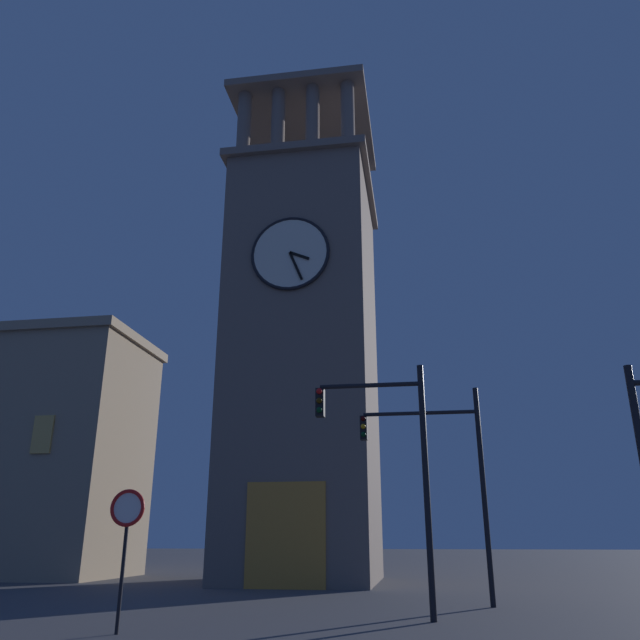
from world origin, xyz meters
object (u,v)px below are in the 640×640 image
traffic_signal_mid (443,462)px  no_horn_sign (127,519)px  clocktower (306,355)px  traffic_signal_near (391,449)px

traffic_signal_mid → no_horn_sign: traffic_signal_mid is taller
clocktower → traffic_signal_near: clocktower is taller
traffic_signal_near → traffic_signal_mid: bearing=-111.6°
clocktower → no_horn_sign: (0.89, 16.39, -8.27)m
traffic_signal_near → no_horn_sign: bearing=28.8°
traffic_signal_mid → no_horn_sign: 9.79m
clocktower → traffic_signal_mid: clocktower is taller
traffic_signal_near → traffic_signal_mid: traffic_signal_mid is taller
clocktower → no_horn_sign: clocktower is taller
clocktower → no_horn_sign: 18.38m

